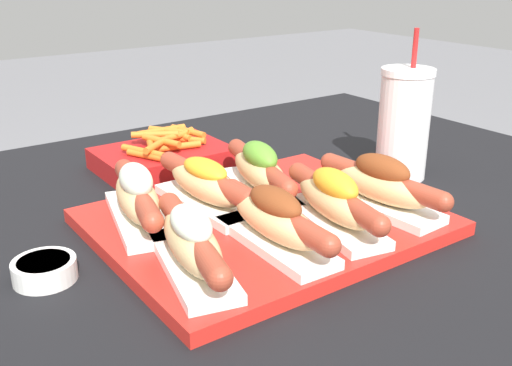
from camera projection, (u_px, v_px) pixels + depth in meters
serving_tray at (265, 222)px, 0.79m from camera, size 0.42×0.35×0.02m
hot_dog_0 at (192, 242)px, 0.64m from camera, size 0.10×0.21×0.07m
hot_dog_1 at (275, 220)px, 0.70m from camera, size 0.07×0.22×0.07m
hot_dog_2 at (334, 201)px, 0.75m from camera, size 0.09×0.22×0.07m
hot_dog_3 at (381, 185)px, 0.80m from camera, size 0.07×0.22×0.08m
hot_dog_4 at (137, 197)px, 0.76m from camera, size 0.10×0.21×0.08m
hot_dog_5 at (206, 184)px, 0.81m from camera, size 0.07×0.22×0.07m
hot_dog_6 at (260, 170)px, 0.85m from camera, size 0.10×0.21×0.08m
sauce_bowl at (44, 269)px, 0.67m from camera, size 0.07×0.07×0.02m
drink_cup at (404, 124)px, 0.95m from camera, size 0.08×0.08×0.24m
fries_basket at (163, 156)px, 1.01m from camera, size 0.21×0.15×0.06m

